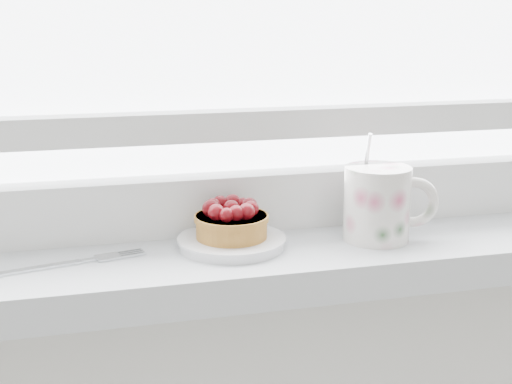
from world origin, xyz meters
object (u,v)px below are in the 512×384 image
object	(u,v)px
saucer	(232,242)
raspberry_tart	(231,220)
floral_mug	(380,202)
fork	(67,263)

from	to	relation	value
saucer	raspberry_tart	distance (m)	0.03
saucer	raspberry_tart	xyz separation A→B (m)	(-0.00, 0.00, 0.03)
saucer	floral_mug	xyz separation A→B (m)	(0.17, -0.02, 0.04)
saucer	floral_mug	size ratio (longest dim) A/B	0.99
floral_mug	raspberry_tart	bearing A→B (deg)	174.73
fork	saucer	bearing A→B (deg)	3.84
floral_mug	fork	size ratio (longest dim) A/B	0.75
saucer	floral_mug	bearing A→B (deg)	-5.17
saucer	fork	xyz separation A→B (m)	(-0.18, -0.01, -0.00)
saucer	fork	bearing A→B (deg)	-176.16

